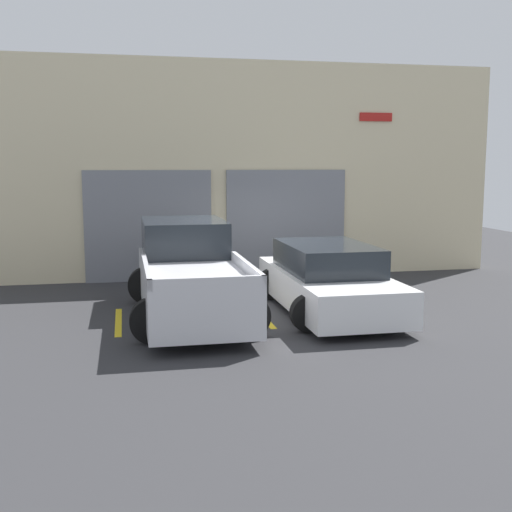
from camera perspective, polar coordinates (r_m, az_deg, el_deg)
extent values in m
plane|color=#2D2D30|center=(13.83, -0.65, -4.07)|extent=(28.00, 28.00, 0.00)
cube|color=beige|center=(16.76, -2.84, 7.61)|extent=(14.55, 0.60, 5.54)
cube|color=slate|center=(16.31, -9.52, 2.64)|extent=(3.16, 0.08, 2.79)
cube|color=slate|center=(16.82, 2.70, 2.91)|extent=(3.16, 0.08, 2.79)
cube|color=#B21E19|center=(17.56, 10.61, 12.05)|extent=(0.90, 0.03, 0.22)
cube|color=silver|center=(12.27, -5.81, -2.66)|extent=(1.81, 5.14, 0.85)
cube|color=#1E2328|center=(13.54, -6.47, 1.71)|extent=(1.67, 2.31, 0.72)
cube|color=silver|center=(10.98, -9.72, -1.27)|extent=(0.08, 2.83, 0.18)
cube|color=silver|center=(11.17, -0.80, -1.00)|extent=(0.08, 2.83, 0.18)
cube|color=silver|center=(9.70, -4.31, -2.42)|extent=(1.81, 0.08, 0.18)
cylinder|color=black|center=(13.82, -9.76, -2.58)|extent=(0.76, 0.22, 0.76)
cylinder|color=black|center=(13.96, -3.21, -2.36)|extent=(0.76, 0.22, 0.76)
cylinder|color=black|center=(10.71, -9.16, -5.70)|extent=(0.76, 0.22, 0.76)
cylinder|color=black|center=(10.89, -0.72, -5.36)|extent=(0.76, 0.22, 0.76)
cube|color=white|center=(12.86, 6.45, -2.86)|extent=(1.84, 4.60, 0.66)
cube|color=#1E2328|center=(12.86, 6.33, -0.13)|extent=(1.62, 2.53, 0.54)
cylinder|color=black|center=(14.02, 1.47, -2.50)|extent=(0.67, 0.22, 0.67)
cylinder|color=black|center=(14.47, 7.74, -2.24)|extent=(0.67, 0.22, 0.67)
cylinder|color=black|center=(11.32, 4.76, -5.11)|extent=(0.67, 0.22, 0.67)
cylinder|color=black|center=(11.87, 12.32, -4.64)|extent=(0.67, 0.22, 0.67)
cube|color=gold|center=(12.34, -12.13, -5.73)|extent=(0.12, 2.20, 0.01)
cube|color=gold|center=(12.61, 0.46, -5.25)|extent=(0.12, 2.20, 0.01)
cube|color=gold|center=(13.44, 11.99, -4.59)|extent=(0.12, 2.20, 0.01)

